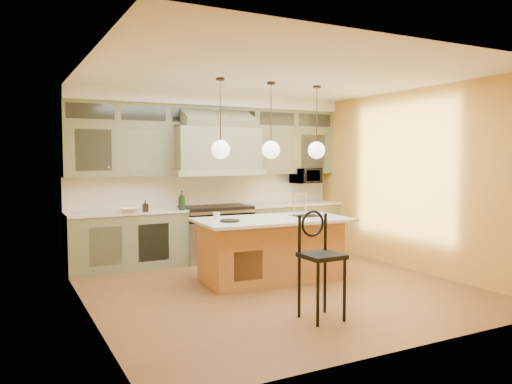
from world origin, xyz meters
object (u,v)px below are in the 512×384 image
range (216,233)px  microwave (306,176)px  counter_stool (320,258)px  kitchen_island (271,248)px

range → microwave: 2.18m
range → counter_stool: size_ratio=0.99×
kitchen_island → microwave: 2.72m
kitchen_island → microwave: (1.78, 1.80, 0.98)m
microwave → range: bearing=-176.9°
counter_stool → microwave: microwave is taller
counter_stool → microwave: size_ratio=2.23×
range → microwave: (1.95, 0.11, 0.96)m
counter_stool → kitchen_island: bearing=76.8°
kitchen_island → counter_stool: kitchen_island is taller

